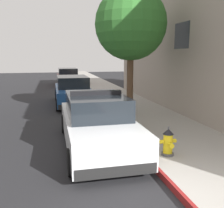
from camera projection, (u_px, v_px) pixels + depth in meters
The scene contains 8 objects.
ground_plane at pixel (11, 112), 12.93m from camera, with size 34.17×60.00×0.20m, color #232326.
sidewalk_pavement at pixel (125, 104), 14.24m from camera, with size 3.12×60.00×0.15m, color #9E9991.
curb_painted_edge at pixel (97, 105), 13.88m from camera, with size 0.08×60.00×0.15m, color maroon.
police_cruiser at pixel (97, 123), 7.58m from camera, with size 1.94×4.84×1.68m.
parked_car_silver_ahead at pixel (73, 91), 14.39m from camera, with size 1.94×4.84×1.56m.
parked_car_dark_far at pixel (68, 77), 23.73m from camera, with size 1.94×4.84×1.56m.
fire_hydrant at pixel (168, 142), 6.60m from camera, with size 0.44×0.40×0.76m.
street_tree at pixel (131, 25), 10.62m from camera, with size 2.98×2.98×5.31m.
Camera 1 is at (-2.32, -3.47, 2.68)m, focal length 41.24 mm.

